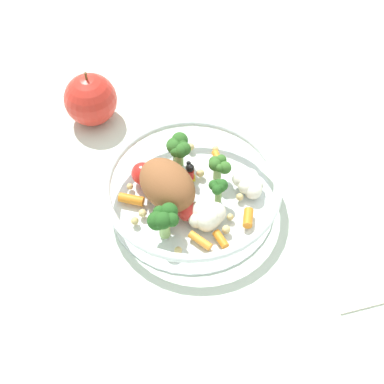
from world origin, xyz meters
name	(u,v)px	position (x,y,z in m)	size (l,w,h in m)	color
ground_plane	(195,194)	(0.00, 0.00, 0.00)	(2.40, 2.40, 0.00)	silver
food_container	(190,190)	(0.01, 0.01, 0.03)	(0.24, 0.24, 0.07)	white
loose_apple	(91,100)	(0.09, -0.19, 0.04)	(0.08, 0.08, 0.09)	red
folded_napkin	(372,259)	(-0.17, 0.18, 0.00)	(0.14, 0.12, 0.01)	silver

